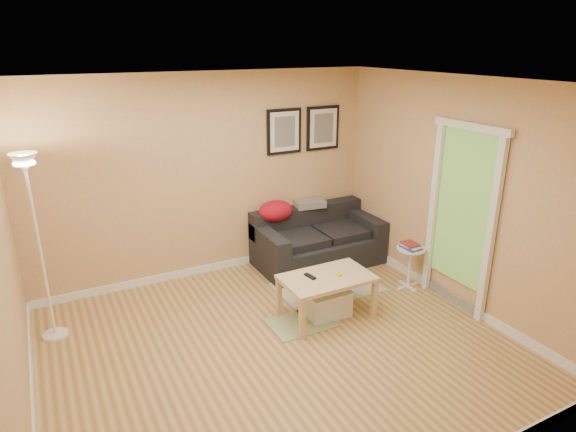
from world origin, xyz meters
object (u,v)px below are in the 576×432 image
Objects in this scene: storage_bin at (327,303)px; side_table at (410,268)px; book_stack at (411,246)px; floor_lamp at (41,255)px; coffee_table at (326,297)px; sofa at (319,238)px.

side_table reaches higher than storage_bin.
book_stack is 4.11m from floor_lamp.
side_table is at bearing -12.17° from floor_lamp.
side_table reaches higher than coffee_table.
floor_lamp is (-2.73, 0.98, 0.68)m from coffee_table.
sofa reaches higher than storage_bin.
storage_bin is 1.28m from side_table.
sofa is at bearing 46.96° from coffee_table.
book_stack is (1.27, 0.11, 0.32)m from coffee_table.
sofa is 1.71× the size of coffee_table.
floor_lamp reaches higher than sofa.
sofa is at bearing 119.37° from side_table.
floor_lamp is (-4.02, 0.87, 0.66)m from side_table.
book_stack is at bearing -61.48° from sofa.
storage_bin is 0.25× the size of floor_lamp.
storage_bin is at bearing -19.20° from floor_lamp.
book_stack is (-0.02, -0.01, 0.31)m from side_table.
coffee_table is at bearing -117.31° from sofa.
sofa is 1.40m from storage_bin.
coffee_table is 0.10m from storage_bin.
sofa is 3.18× the size of side_table.
floor_lamp reaches higher than coffee_table.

